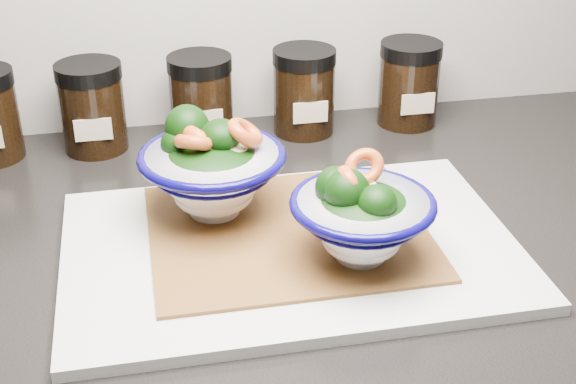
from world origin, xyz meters
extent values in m
cube|color=black|center=(0.00, 1.45, 0.88)|extent=(3.50, 0.60, 0.04)
cube|color=beige|center=(0.17, 1.40, 0.91)|extent=(0.45, 0.30, 0.01)
cube|color=brown|center=(0.17, 1.42, 0.91)|extent=(0.28, 0.24, 0.00)
cylinder|color=white|center=(0.10, 1.47, 0.92)|extent=(0.05, 0.05, 0.01)
ellipsoid|color=white|center=(0.10, 1.47, 0.94)|extent=(0.08, 0.08, 0.04)
torus|color=#08044A|center=(0.10, 1.47, 0.98)|extent=(0.15, 0.15, 0.01)
torus|color=#08044A|center=(0.10, 1.47, 0.97)|extent=(0.13, 0.13, 0.00)
ellipsoid|color=black|center=(0.10, 1.47, 0.97)|extent=(0.11, 0.11, 0.05)
ellipsoid|color=black|center=(0.11, 1.48, 1.00)|extent=(0.04, 0.04, 0.03)
cylinder|color=#477233|center=(0.11, 1.48, 0.99)|extent=(0.02, 0.01, 0.03)
ellipsoid|color=black|center=(0.07, 1.49, 0.99)|extent=(0.04, 0.04, 0.04)
cylinder|color=#477233|center=(0.07, 1.49, 0.97)|extent=(0.02, 0.02, 0.03)
ellipsoid|color=black|center=(0.08, 1.50, 1.00)|extent=(0.05, 0.05, 0.05)
cylinder|color=#477233|center=(0.08, 1.50, 0.99)|extent=(0.01, 0.01, 0.03)
torus|color=#D05B27|center=(0.09, 1.47, 1.00)|extent=(0.06, 0.06, 0.04)
torus|color=#D05B27|center=(0.09, 1.48, 1.00)|extent=(0.06, 0.05, 0.05)
torus|color=#D05B27|center=(0.14, 1.47, 1.00)|extent=(0.06, 0.06, 0.05)
torus|color=#D05B27|center=(0.10, 1.48, 0.99)|extent=(0.05, 0.05, 0.04)
cylinder|color=#CCBC8E|center=(0.13, 1.47, 0.99)|extent=(0.02, 0.02, 0.01)
cylinder|color=white|center=(0.23, 1.36, 0.92)|extent=(0.05, 0.05, 0.01)
ellipsoid|color=white|center=(0.23, 1.36, 0.94)|extent=(0.08, 0.08, 0.03)
torus|color=#08044A|center=(0.23, 1.36, 0.97)|extent=(0.14, 0.14, 0.01)
torus|color=#08044A|center=(0.23, 1.36, 0.96)|extent=(0.11, 0.11, 0.00)
ellipsoid|color=black|center=(0.23, 1.36, 0.96)|extent=(0.10, 0.10, 0.05)
ellipsoid|color=black|center=(0.22, 1.36, 0.99)|extent=(0.04, 0.04, 0.04)
cylinder|color=#477233|center=(0.22, 1.36, 0.97)|extent=(0.01, 0.01, 0.03)
ellipsoid|color=black|center=(0.24, 1.34, 0.98)|extent=(0.04, 0.04, 0.03)
cylinder|color=#477233|center=(0.24, 1.34, 0.97)|extent=(0.01, 0.01, 0.02)
ellipsoid|color=black|center=(0.21, 1.37, 0.99)|extent=(0.04, 0.04, 0.04)
cylinder|color=#477233|center=(0.21, 1.37, 0.97)|extent=(0.02, 0.01, 0.03)
torus|color=#D05B27|center=(0.24, 1.38, 1.00)|extent=(0.06, 0.04, 0.05)
torus|color=#D05B27|center=(0.22, 1.35, 0.98)|extent=(0.04, 0.05, 0.04)
torus|color=#D05B27|center=(0.22, 1.36, 1.00)|extent=(0.04, 0.06, 0.06)
cylinder|color=#CCBC8E|center=(0.24, 1.37, 0.98)|extent=(0.02, 0.02, 0.01)
cylinder|color=black|center=(-0.02, 1.69, 0.95)|extent=(0.08, 0.08, 0.09)
cylinder|color=black|center=(-0.02, 1.69, 1.00)|extent=(0.08, 0.08, 0.02)
cube|color=#C6B793|center=(-0.02, 1.65, 0.94)|extent=(0.04, 0.00, 0.03)
cylinder|color=black|center=(0.11, 1.69, 0.95)|extent=(0.08, 0.08, 0.09)
cylinder|color=black|center=(0.11, 1.69, 1.00)|extent=(0.08, 0.08, 0.02)
cube|color=#C6B793|center=(0.11, 1.65, 0.94)|extent=(0.05, 0.00, 0.03)
cylinder|color=black|center=(0.25, 1.69, 0.95)|extent=(0.08, 0.08, 0.09)
cylinder|color=black|center=(0.25, 1.69, 1.00)|extent=(0.08, 0.08, 0.02)
cube|color=#C6B793|center=(0.25, 1.65, 0.94)|extent=(0.04, 0.00, 0.03)
cylinder|color=black|center=(0.39, 1.69, 0.95)|extent=(0.08, 0.08, 0.09)
cylinder|color=black|center=(0.39, 1.69, 1.00)|extent=(0.08, 0.08, 0.02)
cube|color=#C6B793|center=(0.39, 1.65, 0.94)|extent=(0.05, 0.00, 0.03)
camera|label=1|loc=(0.03, 0.73, 1.34)|focal=50.00mm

